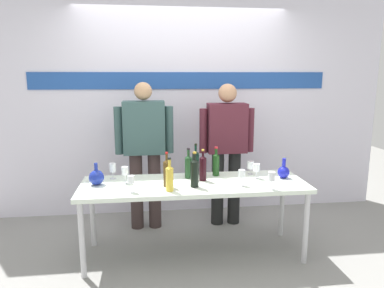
{
  "coord_description": "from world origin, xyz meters",
  "views": [
    {
      "loc": [
        -0.41,
        -3.19,
        1.73
      ],
      "look_at": [
        0.0,
        0.15,
        1.06
      ],
      "focal_mm": 33.31,
      "sensor_mm": 36.0,
      "label": 1
    }
  ],
  "objects_px": {
    "wine_bottle_3": "(203,167)",
    "wine_glass_right_2": "(242,174)",
    "display_table": "(194,189)",
    "decanter_blue_right": "(284,172)",
    "wine_bottle_5": "(195,172)",
    "presenter_left": "(145,146)",
    "presenter_right": "(227,145)",
    "wine_bottle_0": "(196,162)",
    "wine_bottle_6": "(188,166)",
    "wine_glass_left_0": "(125,171)",
    "wine_glass_left_1": "(131,180)",
    "wine_glass_right_0": "(251,165)",
    "wine_glass_right_1": "(256,168)",
    "wine_glass_left_2": "(113,168)",
    "wine_glass_right_3": "(272,177)",
    "wine_bottle_2": "(216,163)",
    "wine_bottle_4": "(170,177)",
    "wine_bottle_1": "(167,172)",
    "decanter_blue_left": "(96,177)"
  },
  "relations": [
    {
      "from": "presenter_left",
      "to": "wine_glass_right_0",
      "type": "height_order",
      "value": "presenter_left"
    },
    {
      "from": "presenter_left",
      "to": "presenter_right",
      "type": "relative_size",
      "value": 1.01
    },
    {
      "from": "wine_bottle_2",
      "to": "wine_glass_right_0",
      "type": "height_order",
      "value": "wine_bottle_2"
    },
    {
      "from": "decanter_blue_right",
      "to": "presenter_right",
      "type": "relative_size",
      "value": 0.12
    },
    {
      "from": "wine_bottle_2",
      "to": "wine_glass_right_3",
      "type": "xyz_separation_m",
      "value": [
        0.4,
        -0.49,
        -0.01
      ]
    },
    {
      "from": "presenter_left",
      "to": "display_table",
      "type": "bearing_deg",
      "value": -56.08
    },
    {
      "from": "presenter_left",
      "to": "wine_glass_left_0",
      "type": "height_order",
      "value": "presenter_left"
    },
    {
      "from": "wine_bottle_1",
      "to": "wine_bottle_5",
      "type": "relative_size",
      "value": 0.98
    },
    {
      "from": "wine_glass_right_1",
      "to": "wine_glass_left_0",
      "type": "bearing_deg",
      "value": 179.95
    },
    {
      "from": "decanter_blue_right",
      "to": "wine_bottle_1",
      "type": "bearing_deg",
      "value": -173.69
    },
    {
      "from": "wine_bottle_0",
      "to": "wine_glass_right_0",
      "type": "xyz_separation_m",
      "value": [
        0.55,
        -0.07,
        -0.04
      ]
    },
    {
      "from": "presenter_left",
      "to": "wine_glass_right_3",
      "type": "xyz_separation_m",
      "value": [
        1.12,
        -0.96,
        -0.11
      ]
    },
    {
      "from": "wine_bottle_0",
      "to": "wine_bottle_3",
      "type": "distance_m",
      "value": 0.23
    },
    {
      "from": "wine_glass_left_1",
      "to": "wine_glass_right_0",
      "type": "xyz_separation_m",
      "value": [
        1.18,
        0.42,
        -0.01
      ]
    },
    {
      "from": "wine_bottle_5",
      "to": "wine_glass_left_1",
      "type": "bearing_deg",
      "value": -171.77
    },
    {
      "from": "decanter_blue_right",
      "to": "wine_glass_right_2",
      "type": "height_order",
      "value": "decanter_blue_right"
    },
    {
      "from": "wine_bottle_0",
      "to": "wine_bottle_3",
      "type": "bearing_deg",
      "value": -79.9
    },
    {
      "from": "wine_glass_right_0",
      "to": "presenter_left",
      "type": "bearing_deg",
      "value": 156.08
    },
    {
      "from": "wine_glass_right_1",
      "to": "wine_bottle_4",
      "type": "bearing_deg",
      "value": -161.83
    },
    {
      "from": "wine_bottle_3",
      "to": "wine_glass_right_2",
      "type": "xyz_separation_m",
      "value": [
        0.33,
        -0.2,
        -0.02
      ]
    },
    {
      "from": "decanter_blue_right",
      "to": "wine_glass_right_1",
      "type": "bearing_deg",
      "value": 174.63
    },
    {
      "from": "wine_bottle_3",
      "to": "wine_glass_left_0",
      "type": "height_order",
      "value": "wine_bottle_3"
    },
    {
      "from": "decanter_blue_left",
      "to": "presenter_right",
      "type": "height_order",
      "value": "presenter_right"
    },
    {
      "from": "wine_bottle_3",
      "to": "wine_glass_right_1",
      "type": "bearing_deg",
      "value": 0.88
    },
    {
      "from": "decanter_blue_left",
      "to": "wine_bottle_6",
      "type": "height_order",
      "value": "wine_bottle_6"
    },
    {
      "from": "display_table",
      "to": "wine_bottle_3",
      "type": "bearing_deg",
      "value": 33.67
    },
    {
      "from": "wine_bottle_5",
      "to": "wine_glass_right_3",
      "type": "distance_m",
      "value": 0.68
    },
    {
      "from": "decanter_blue_right",
      "to": "wine_bottle_5",
      "type": "xyz_separation_m",
      "value": [
        -0.9,
        -0.17,
        0.08
      ]
    },
    {
      "from": "wine_bottle_4",
      "to": "wine_bottle_5",
      "type": "height_order",
      "value": "wine_bottle_5"
    },
    {
      "from": "presenter_left",
      "to": "wine_glass_right_0",
      "type": "distance_m",
      "value": 1.18
    },
    {
      "from": "wine_glass_left_2",
      "to": "wine_glass_right_3",
      "type": "bearing_deg",
      "value": -19.48
    },
    {
      "from": "display_table",
      "to": "wine_glass_left_2",
      "type": "relative_size",
      "value": 13.59
    },
    {
      "from": "wine_bottle_2",
      "to": "wine_glass_left_1",
      "type": "distance_m",
      "value": 0.92
    },
    {
      "from": "wine_bottle_3",
      "to": "wine_bottle_4",
      "type": "distance_m",
      "value": 0.43
    },
    {
      "from": "wine_glass_left_0",
      "to": "wine_glass_left_1",
      "type": "distance_m",
      "value": 0.29
    },
    {
      "from": "display_table",
      "to": "wine_glass_right_3",
      "type": "xyz_separation_m",
      "value": [
        0.65,
        -0.28,
        0.17
      ]
    },
    {
      "from": "display_table",
      "to": "wine_glass_left_1",
      "type": "distance_m",
      "value": 0.63
    },
    {
      "from": "wine_bottle_1",
      "to": "wine_glass_right_1",
      "type": "xyz_separation_m",
      "value": [
        0.88,
        0.15,
        -0.03
      ]
    },
    {
      "from": "decanter_blue_right",
      "to": "wine_bottle_0",
      "type": "height_order",
      "value": "wine_bottle_0"
    },
    {
      "from": "decanter_blue_right",
      "to": "wine_glass_right_1",
      "type": "height_order",
      "value": "decanter_blue_right"
    },
    {
      "from": "decanter_blue_left",
      "to": "wine_bottle_0",
      "type": "relative_size",
      "value": 0.65
    },
    {
      "from": "wine_bottle_0",
      "to": "wine_bottle_6",
      "type": "xyz_separation_m",
      "value": [
        -0.09,
        -0.12,
        -0.01
      ]
    },
    {
      "from": "wine_bottle_1",
      "to": "wine_bottle_5",
      "type": "height_order",
      "value": "wine_bottle_5"
    },
    {
      "from": "wine_bottle_0",
      "to": "wine_bottle_4",
      "type": "bearing_deg",
      "value": -120.64
    },
    {
      "from": "wine_glass_right_0",
      "to": "wine_glass_right_3",
      "type": "height_order",
      "value": "wine_glass_right_3"
    },
    {
      "from": "decanter_blue_left",
      "to": "wine_bottle_2",
      "type": "height_order",
      "value": "wine_bottle_2"
    },
    {
      "from": "presenter_right",
      "to": "wine_glass_left_0",
      "type": "distance_m",
      "value": 1.27
    },
    {
      "from": "display_table",
      "to": "wine_bottle_6",
      "type": "relative_size",
      "value": 7.04
    },
    {
      "from": "wine_glass_right_3",
      "to": "presenter_left",
      "type": "bearing_deg",
      "value": 139.17
    },
    {
      "from": "wine_glass_left_0",
      "to": "wine_glass_right_1",
      "type": "relative_size",
      "value": 1.07
    }
  ]
}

